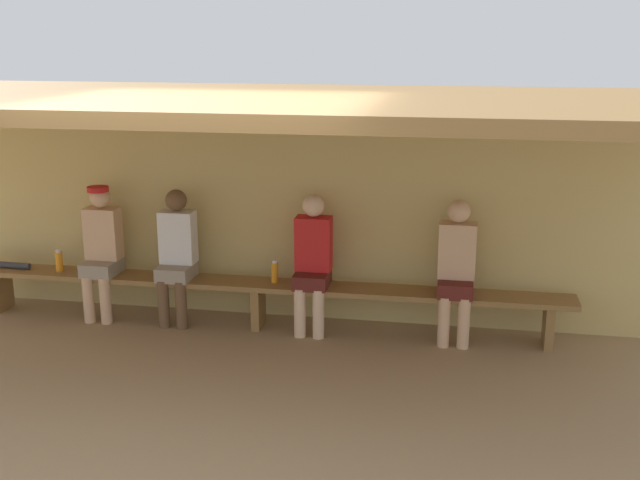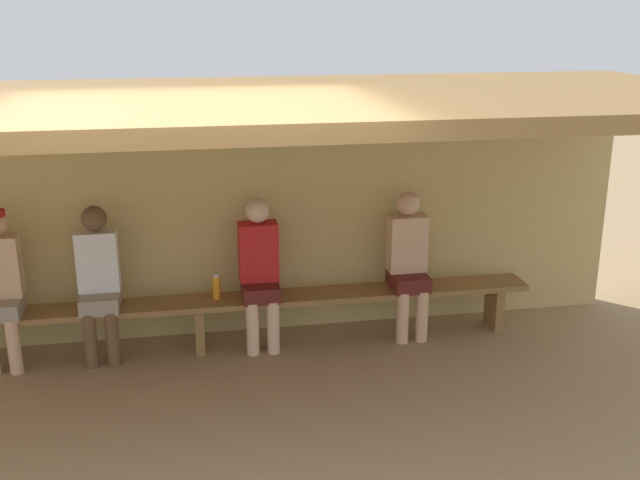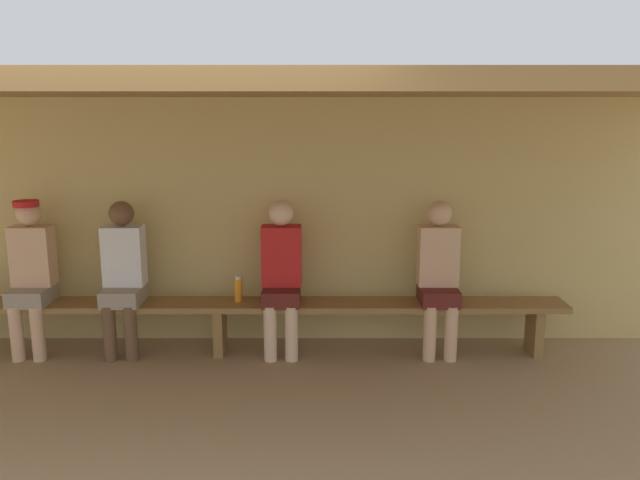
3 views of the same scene
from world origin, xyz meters
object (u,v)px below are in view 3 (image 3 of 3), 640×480
object	(u,v)px
water_bottle_orange	(239,290)
player_with_sunglasses	(32,270)
player_in_red	(282,272)
bench	(220,310)
player_in_white	(439,272)
player_leftmost	(123,272)

from	to	relation	value
water_bottle_orange	player_with_sunglasses	bearing A→B (deg)	-179.26
player_with_sunglasses	player_in_red	size ratio (longest dim) A/B	1.01
bench	player_with_sunglasses	bearing A→B (deg)	179.87
bench	player_in_white	bearing A→B (deg)	0.09
bench	water_bottle_orange	size ratio (longest dim) A/B	27.03
player_in_red	water_bottle_orange	bearing A→B (deg)	176.45
player_in_red	water_bottle_orange	size ratio (longest dim) A/B	6.01
player_in_red	water_bottle_orange	xyz separation A→B (m)	(-0.38, 0.02, -0.16)
bench	player_leftmost	world-z (taller)	player_leftmost
player_in_red	player_in_white	bearing A→B (deg)	0.00
player_in_white	water_bottle_orange	world-z (taller)	player_in_white
player_in_white	player_leftmost	bearing A→B (deg)	180.00
bench	player_with_sunglasses	world-z (taller)	player_with_sunglasses
bench	player_in_white	world-z (taller)	player_in_white
bench	player_in_red	size ratio (longest dim) A/B	4.49
player_with_sunglasses	player_leftmost	bearing A→B (deg)	-0.04
player_in_red	water_bottle_orange	world-z (taller)	player_in_red
player_in_red	player_in_white	world-z (taller)	same
player_in_red	player_in_white	xyz separation A→B (m)	(1.35, 0.00, 0.00)
player_leftmost	player_in_white	world-z (taller)	same
player_with_sunglasses	bench	bearing A→B (deg)	-0.13
bench	player_leftmost	distance (m)	0.89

